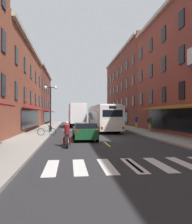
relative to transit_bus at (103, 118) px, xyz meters
The scene contains 14 objects.
ground_plane 9.58m from the transit_bus, 100.04° to the right, with size 34.80×80.00×0.10m, color #28282B.
lane_centre_dashes 9.82m from the transit_bus, 99.78° to the right, with size 0.14×73.90×0.01m.
crosswalk_near 19.43m from the transit_bus, 94.87° to the right, with size 7.10×2.80×0.01m.
sidewalk_left 12.07m from the transit_bus, 129.09° to the right, with size 3.00×80.00×0.14m, color gray.
sidewalk_right 10.34m from the transit_bus, 65.38° to the right, with size 3.00×80.00×0.14m, color gray.
transit_bus is the anchor object (origin of this frame).
box_truck 8.88m from the transit_bus, 110.06° to the left, with size 2.72×7.92×3.77m.
sedan_near 17.00m from the transit_bus, 101.34° to the left, with size 1.93×4.43×1.35m.
sedan_mid 10.38m from the transit_bus, 106.87° to the right, with size 1.92×4.65×1.39m.
motorcycle_rider 14.44m from the transit_bus, 107.75° to the right, with size 0.62×2.07×1.66m.
bicycle_near 9.65m from the transit_bus, 131.14° to the right, with size 1.71×0.48×0.91m.
pedestrian_near 6.06m from the transit_bus, 35.81° to the right, with size 0.51×0.36×1.75m.
pedestrian_mid 5.06m from the transit_bus, 16.22° to the left, with size 0.36×0.36×1.82m.
street_lamp_twin 6.99m from the transit_bus, 157.75° to the right, with size 1.42×0.32×5.12m.
Camera 1 is at (-2.60, -18.92, 2.08)m, focal length 35.95 mm.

